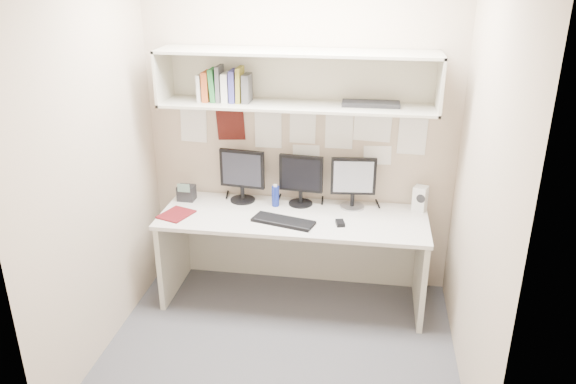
# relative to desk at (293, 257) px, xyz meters

# --- Properties ---
(floor) EXTENTS (2.40, 2.00, 0.01)m
(floor) POSITION_rel_desk_xyz_m (0.00, -0.65, -0.37)
(floor) COLOR #454449
(floor) RESTS_ON ground
(wall_back) EXTENTS (2.40, 0.02, 2.60)m
(wall_back) POSITION_rel_desk_xyz_m (0.00, 0.35, 0.93)
(wall_back) COLOR tan
(wall_back) RESTS_ON ground
(wall_front) EXTENTS (2.40, 0.02, 2.60)m
(wall_front) POSITION_rel_desk_xyz_m (0.00, -1.65, 0.93)
(wall_front) COLOR tan
(wall_front) RESTS_ON ground
(wall_left) EXTENTS (0.02, 2.00, 2.60)m
(wall_left) POSITION_rel_desk_xyz_m (-1.20, -0.65, 0.93)
(wall_left) COLOR tan
(wall_left) RESTS_ON ground
(wall_right) EXTENTS (0.02, 2.00, 2.60)m
(wall_right) POSITION_rel_desk_xyz_m (1.20, -0.65, 0.93)
(wall_right) COLOR tan
(wall_right) RESTS_ON ground
(desk) EXTENTS (2.00, 0.70, 0.73)m
(desk) POSITION_rel_desk_xyz_m (0.00, 0.00, 0.00)
(desk) COLOR beige
(desk) RESTS_ON floor
(overhead_hutch) EXTENTS (2.00, 0.38, 0.40)m
(overhead_hutch) POSITION_rel_desk_xyz_m (0.00, 0.21, 1.35)
(overhead_hutch) COLOR beige
(overhead_hutch) RESTS_ON wall_back
(pinned_papers) EXTENTS (1.92, 0.01, 0.48)m
(pinned_papers) POSITION_rel_desk_xyz_m (0.00, 0.34, 0.88)
(pinned_papers) COLOR white
(pinned_papers) RESTS_ON wall_back
(monitor_left) EXTENTS (0.36, 0.20, 0.42)m
(monitor_left) POSITION_rel_desk_xyz_m (-0.44, 0.22, 0.59)
(monitor_left) COLOR black
(monitor_left) RESTS_ON desk
(monitor_center) EXTENTS (0.34, 0.19, 0.40)m
(monitor_center) POSITION_rel_desk_xyz_m (0.03, 0.22, 0.58)
(monitor_center) COLOR black
(monitor_center) RESTS_ON desk
(monitor_right) EXTENTS (0.34, 0.19, 0.40)m
(monitor_right) POSITION_rel_desk_xyz_m (0.43, 0.22, 0.59)
(monitor_right) COLOR #A5A5AA
(monitor_right) RESTS_ON desk
(keyboard) EXTENTS (0.48, 0.28, 0.02)m
(keyboard) POSITION_rel_desk_xyz_m (-0.05, -0.14, 0.37)
(keyboard) COLOR black
(keyboard) RESTS_ON desk
(mouse) EXTENTS (0.08, 0.10, 0.03)m
(mouse) POSITION_rel_desk_xyz_m (0.36, -0.12, 0.38)
(mouse) COLOR black
(mouse) RESTS_ON desk
(speaker) EXTENTS (0.13, 0.13, 0.19)m
(speaker) POSITION_rel_desk_xyz_m (0.94, 0.24, 0.46)
(speaker) COLOR silver
(speaker) RESTS_ON desk
(blue_bottle) EXTENTS (0.06, 0.06, 0.18)m
(blue_bottle) POSITION_rel_desk_xyz_m (-0.16, 0.15, 0.45)
(blue_bottle) COLOR navy
(blue_bottle) RESTS_ON desk
(maroon_notebook) EXTENTS (0.27, 0.30, 0.01)m
(maroon_notebook) POSITION_rel_desk_xyz_m (-0.87, -0.14, 0.37)
(maroon_notebook) COLOR #560E13
(maroon_notebook) RESTS_ON desk
(desk_phone) EXTENTS (0.13, 0.12, 0.16)m
(desk_phone) POSITION_rel_desk_xyz_m (-0.88, 0.16, 0.43)
(desk_phone) COLOR black
(desk_phone) RESTS_ON desk
(book_stack) EXTENTS (0.38, 0.16, 0.26)m
(book_stack) POSITION_rel_desk_xyz_m (-0.53, 0.17, 1.29)
(book_stack) COLOR #B8B8B2
(book_stack) RESTS_ON overhead_hutch
(hutch_tray) EXTENTS (0.41, 0.16, 0.03)m
(hutch_tray) POSITION_rel_desk_xyz_m (0.53, 0.19, 1.19)
(hutch_tray) COLOR black
(hutch_tray) RESTS_ON overhead_hutch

